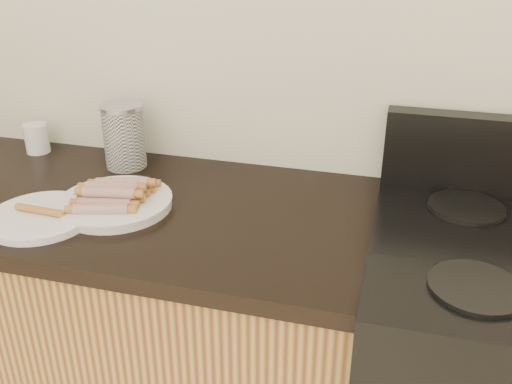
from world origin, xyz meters
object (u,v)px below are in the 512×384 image
(main_plate, at_px, (116,204))
(mug, at_px, (37,138))
(side_plate, at_px, (41,217))
(canister, at_px, (124,136))

(main_plate, xyz_separation_m, mug, (-0.40, 0.27, 0.03))
(side_plate, distance_m, canister, 0.36)
(main_plate, bearing_deg, mug, 146.03)
(side_plate, height_order, mug, mug)
(canister, bearing_deg, mug, 174.86)
(main_plate, distance_m, side_plate, 0.17)
(mug, bearing_deg, side_plate, -55.14)
(side_plate, relative_size, mug, 2.82)
(side_plate, xyz_separation_m, mug, (-0.26, 0.38, 0.03))
(main_plate, relative_size, mug, 3.13)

